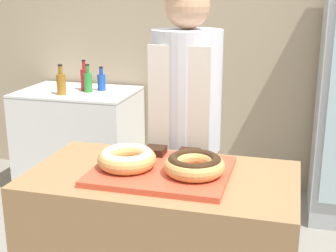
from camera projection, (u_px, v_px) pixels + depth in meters
The scene contains 12 objects.
wall_back at pixel (234, 27), 3.80m from camera, with size 8.00×0.06×2.70m.
serving_tray at pixel (162, 171), 1.95m from camera, with size 0.56×0.46×0.02m.
donut_light_glaze at pixel (127, 158), 1.95m from camera, with size 0.25×0.25×0.08m.
donut_chocolate_glaze at pixel (194, 164), 1.87m from camera, with size 0.25×0.25×0.08m.
brownie_back_left at pixel (155, 151), 2.11m from camera, with size 0.09×0.09×0.03m.
brownie_back_right at pixel (189, 154), 2.07m from camera, with size 0.09×0.09×0.03m.
baker_person at pixel (186, 133), 2.47m from camera, with size 0.36×0.36×1.71m.
chest_freezer at pixel (80, 138), 4.00m from camera, with size 0.95×0.67×0.84m.
bottle_green at pixel (88, 81), 3.81m from camera, with size 0.07×0.07×0.23m.
bottle_blue at pixel (102, 81), 3.88m from camera, with size 0.07×0.07×0.20m.
bottle_amber at pixel (61, 83), 3.72m from camera, with size 0.07×0.07×0.24m.
bottle_red at pixel (84, 78), 3.89m from camera, with size 0.06×0.06×0.25m.
Camera 1 is at (0.51, -1.75, 1.63)m, focal length 50.00 mm.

